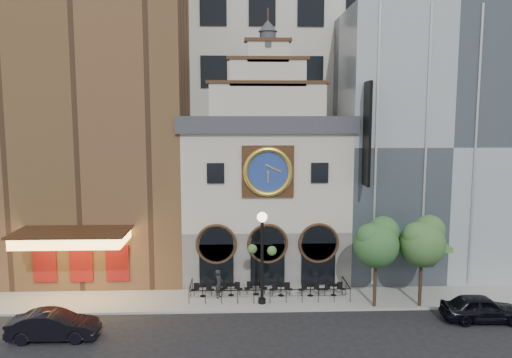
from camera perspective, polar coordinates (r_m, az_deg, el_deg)
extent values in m
plane|color=black|center=(32.67, 1.76, -15.00)|extent=(120.00, 120.00, 0.00)
cube|color=gray|center=(34.97, 1.47, -13.34)|extent=(44.00, 5.00, 0.15)
cube|color=#605E5B|center=(39.57, 0.96, -7.73)|extent=(12.00, 8.00, 4.00)
cube|color=#BAB0A3|center=(38.53, 0.98, 0.20)|extent=(12.00, 8.00, 7.00)
cube|color=#2D3035|center=(38.24, 0.99, 6.31)|extent=(12.60, 8.60, 1.20)
cube|color=#361F10|center=(34.38, 1.36, 0.86)|extent=(3.60, 0.25, 3.60)
cylinder|color=navy|center=(34.24, 1.38, 0.84)|extent=(3.10, 0.12, 3.10)
torus|color=gold|center=(34.16, 1.39, 0.82)|extent=(3.46, 0.36, 3.46)
cylinder|color=#2D3035|center=(35.02, 1.36, 15.58)|extent=(1.10, 1.10, 1.10)
cone|color=#2D3035|center=(35.17, 1.36, 17.11)|extent=(1.30, 1.30, 0.80)
cube|color=brown|center=(41.62, -17.49, 7.29)|extent=(14.00, 12.00, 25.00)
cube|color=#FFBF59|center=(35.16, -20.28, -6.39)|extent=(7.00, 3.40, 0.70)
cube|color=#361F10|center=(35.06, -20.31, -5.68)|extent=(7.40, 3.80, 0.15)
cube|color=maroon|center=(37.23, -19.34, -9.11)|extent=(5.60, 0.15, 2.60)
cube|color=gray|center=(43.00, 18.44, 3.90)|extent=(14.00, 12.00, 20.00)
cube|color=#4D873D|center=(36.25, 17.57, -7.34)|extent=(4.50, 2.40, 0.35)
cube|color=black|center=(34.33, 12.58, 5.04)|extent=(0.18, 1.60, 7.00)
cube|color=#BAB4A7|center=(50.81, 0.22, 15.86)|extent=(20.00, 16.00, 40.00)
cylinder|color=black|center=(34.82, -6.11, -12.04)|extent=(0.68, 0.68, 0.03)
cylinder|color=black|center=(34.94, -6.10, -12.62)|extent=(0.06, 0.06, 0.72)
cylinder|color=black|center=(34.83, -2.87, -12.00)|extent=(0.68, 0.68, 0.03)
cylinder|color=black|center=(34.96, -2.87, -12.58)|extent=(0.06, 0.06, 0.72)
cylinder|color=black|center=(34.94, -0.03, -11.94)|extent=(0.68, 0.68, 0.03)
cylinder|color=black|center=(35.06, -0.03, -12.51)|extent=(0.06, 0.06, 0.72)
cylinder|color=black|center=(34.76, 2.88, -12.05)|extent=(0.68, 0.68, 0.03)
cylinder|color=black|center=(34.88, 2.87, -12.62)|extent=(0.06, 0.06, 0.72)
cylinder|color=black|center=(34.92, 6.24, -11.99)|extent=(0.68, 0.68, 0.03)
cylinder|color=black|center=(35.04, 6.23, -12.56)|extent=(0.06, 0.06, 0.72)
cylinder|color=black|center=(35.19, 8.87, -11.88)|extent=(0.68, 0.68, 0.03)
cylinder|color=black|center=(35.32, 8.86, -12.45)|extent=(0.06, 0.06, 0.72)
imported|color=black|center=(33.96, 24.43, -13.30)|extent=(4.88, 2.14, 1.63)
imported|color=black|center=(30.95, -22.11, -15.24)|extent=(4.89, 1.75, 1.60)
imported|color=black|center=(34.43, -4.25, -11.85)|extent=(0.66, 0.81, 1.93)
cylinder|color=black|center=(32.79, 0.70, -9.50)|extent=(0.20, 0.20, 5.53)
cylinder|color=black|center=(33.63, 0.69, -13.75)|extent=(0.49, 0.49, 0.33)
sphere|color=white|center=(32.06, 0.70, -4.38)|extent=(0.66, 0.66, 0.66)
sphere|color=#326327|center=(32.77, -0.42, -8.00)|extent=(0.62, 0.62, 0.62)
sphere|color=#326327|center=(32.37, 1.83, -8.20)|extent=(0.62, 0.62, 0.62)
cylinder|color=#382619|center=(33.61, 13.44, -11.43)|extent=(0.22, 0.22, 3.13)
sphere|color=#235221|center=(32.92, 13.56, -7.36)|extent=(2.91, 2.91, 2.91)
sphere|color=#235221|center=(33.20, 14.38, -5.87)|extent=(2.02, 2.02, 2.02)
sphere|color=#235221|center=(32.46, 12.93, -6.53)|extent=(1.79, 1.79, 1.79)
cylinder|color=#382619|center=(34.45, 18.27, -11.10)|extent=(0.23, 0.23, 3.18)
sphere|color=#305823|center=(33.76, 18.44, -7.07)|extent=(2.95, 2.95, 2.95)
sphere|color=#305823|center=(34.09, 19.19, -5.59)|extent=(2.04, 2.04, 2.04)
sphere|color=#305823|center=(33.27, 17.88, -6.25)|extent=(1.82, 1.82, 1.82)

